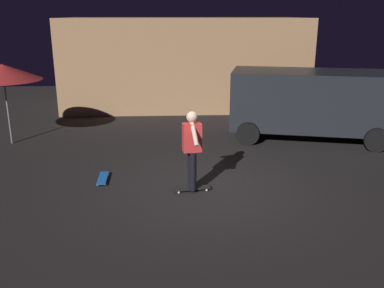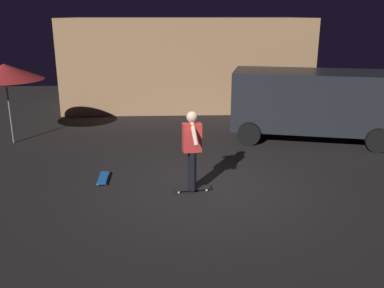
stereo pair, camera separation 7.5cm
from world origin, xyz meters
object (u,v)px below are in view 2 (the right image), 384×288
(skateboard_ridden, at_px, (192,188))
(skateboard_spare, at_px, (103,178))
(parked_van, at_px, (312,101))
(patio_umbrella, at_px, (5,72))
(skater, at_px, (192,145))

(skateboard_ridden, distance_m, skateboard_spare, 2.11)
(skateboard_ridden, bearing_deg, parked_van, 45.59)
(skateboard_ridden, xyz_separation_m, skateboard_spare, (-1.99, 0.70, 0.00))
(parked_van, distance_m, skateboard_ridden, 5.45)
(patio_umbrella, bearing_deg, parked_van, 0.43)
(patio_umbrella, distance_m, skater, 6.40)
(skateboard_spare, xyz_separation_m, skater, (1.99, -0.70, 0.98))
(skateboard_ridden, xyz_separation_m, skater, (0.00, 0.00, 0.98))
(parked_van, distance_m, patio_umbrella, 8.86)
(skateboard_spare, bearing_deg, skater, -19.24)
(parked_van, height_order, skateboard_ridden, parked_van)
(parked_van, bearing_deg, patio_umbrella, -179.57)
(parked_van, bearing_deg, skater, -134.41)
(parked_van, relative_size, skater, 2.95)
(parked_van, xyz_separation_m, patio_umbrella, (-8.82, -0.07, 0.91))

